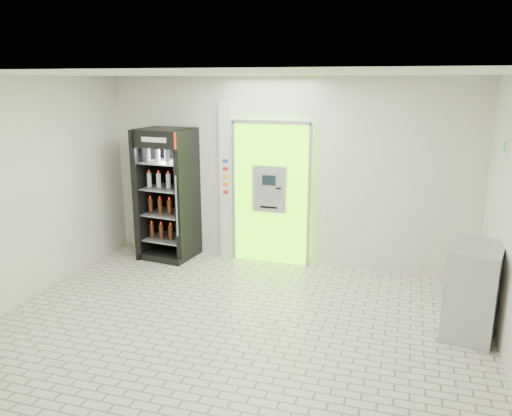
% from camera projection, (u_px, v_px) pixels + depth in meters
% --- Properties ---
extents(ground, '(6.00, 6.00, 0.00)m').
position_uv_depth(ground, '(234.00, 329.00, 6.07)').
color(ground, beige).
rests_on(ground, ground).
extents(room_shell, '(6.00, 6.00, 6.00)m').
position_uv_depth(room_shell, '(233.00, 180.00, 5.61)').
color(room_shell, beige).
rests_on(room_shell, ground).
extents(atm_assembly, '(1.30, 0.24, 2.33)m').
position_uv_depth(atm_assembly, '(271.00, 192.00, 8.07)').
color(atm_assembly, '#5EED00').
rests_on(atm_assembly, ground).
extents(pillar, '(0.22, 0.11, 2.60)m').
position_uv_depth(pillar, '(227.00, 181.00, 8.29)').
color(pillar, silver).
rests_on(pillar, ground).
extents(beverage_cooler, '(0.89, 0.83, 2.18)m').
position_uv_depth(beverage_cooler, '(168.00, 197.00, 8.33)').
color(beverage_cooler, black).
rests_on(beverage_cooler, ground).
extents(steel_cabinet, '(0.73, 0.92, 1.09)m').
position_uv_depth(steel_cabinet, '(473.00, 290.00, 5.84)').
color(steel_cabinet, '#A7A9AF').
rests_on(steel_cabinet, ground).
extents(exit_sign, '(0.02, 0.22, 0.26)m').
position_uv_depth(exit_sign, '(505.00, 150.00, 5.99)').
color(exit_sign, white).
rests_on(exit_sign, room_shell).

